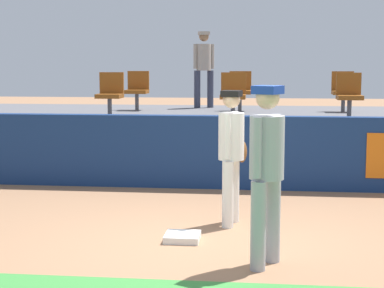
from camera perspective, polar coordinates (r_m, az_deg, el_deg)
name	(u,v)px	position (r m, az deg, el deg)	size (l,w,h in m)	color
ground_plane	(206,244)	(7.22, 1.24, -9.08)	(60.00, 60.00, 0.00)	#936B4C
first_base	(182,237)	(7.37, -0.88, -8.43)	(0.40, 0.40, 0.08)	white
player_fielder_home	(232,148)	(7.91, 3.62, -0.36)	(0.40, 0.52, 1.70)	white
player_runner_visitor	(267,163)	(6.30, 6.77, -1.71)	(0.47, 0.47, 1.82)	#9EA3AD
field_wall	(225,152)	(10.28, 2.97, -0.74)	(18.00, 0.26, 1.19)	navy
bleacher_platform	(231,138)	(12.83, 3.59, 0.50)	(18.00, 4.80, 1.03)	#59595E
seat_back_left	(137,88)	(13.67, -4.97, 5.06)	(0.47, 0.44, 0.84)	#4C4C51
seat_front_right	(349,93)	(11.71, 14.05, 4.48)	(0.44, 0.44, 0.84)	#4C4C51
seat_back_right	(343,89)	(13.51, 13.52, 4.85)	(0.45, 0.44, 0.84)	#4C4C51
seat_back_center	(240,89)	(13.42, 4.38, 5.02)	(0.47, 0.44, 0.84)	#4C4C51
seat_front_left	(110,92)	(11.95, -7.40, 4.70)	(0.46, 0.44, 0.84)	#4C4C51
seat_front_center	(233,93)	(11.62, 3.75, 4.67)	(0.46, 0.44, 0.84)	#4C4C51
spectator_hooded	(204,64)	(14.34, 1.08, 7.27)	(0.46, 0.41, 1.71)	#33384C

